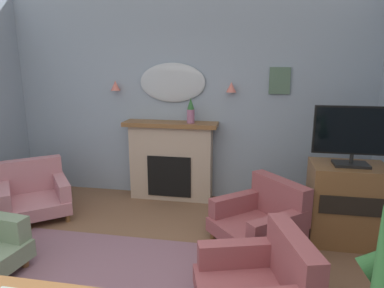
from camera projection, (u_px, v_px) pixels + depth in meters
wall_back at (185, 97)px, 5.01m from camera, size 6.22×0.10×2.99m
fireplace at (171, 161)px, 5.04m from camera, size 1.36×0.36×1.16m
mantel_vase_centre at (191, 111)px, 4.78m from camera, size 0.11×0.11×0.35m
wall_mirror at (172, 83)px, 4.91m from camera, size 0.96×0.06×0.56m
wall_sconce_left at (115, 86)px, 5.02m from camera, size 0.14×0.14×0.14m
wall_sconce_right at (231, 87)px, 4.72m from camera, size 0.14×0.14×0.14m
framed_picture at (280, 81)px, 4.65m from camera, size 0.28×0.03×0.36m
armchair_beside_couch at (262, 217)px, 3.81m from camera, size 1.14×1.14×0.71m
armchair_near_fireplace at (34, 193)px, 4.53m from camera, size 1.14×1.14×0.71m
armchair_by_coffee_table at (261, 284)px, 2.67m from camera, size 1.01×1.00×0.71m
tv_cabinet at (346, 204)px, 3.83m from camera, size 0.80×0.57×0.90m
tv_flatscreen at (354, 134)px, 3.62m from camera, size 0.84×0.24×0.65m
potted_plant_small_fern at (39, 186)px, 4.93m from camera, size 0.30×0.31×0.58m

